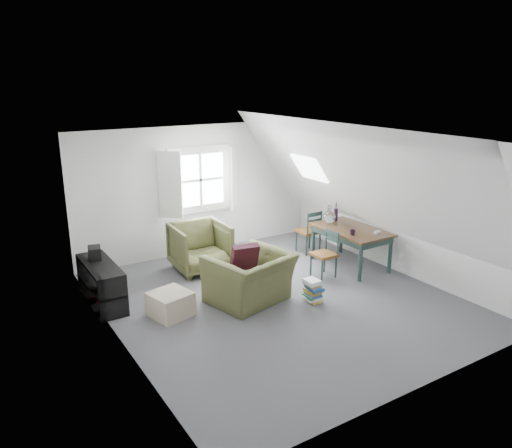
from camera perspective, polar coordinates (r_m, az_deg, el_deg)
floor at (r=7.95m, az=2.60°, el=-8.64°), size 5.50×5.50×0.00m
ceiling at (r=7.25m, az=2.86°, el=9.55°), size 5.50×5.50×0.00m
wall_back at (r=9.81m, az=-6.46°, el=3.92°), size 5.00×0.00×5.00m
wall_front at (r=5.60m, az=19.04°, el=-6.78°), size 5.00×0.00×5.00m
wall_left at (r=6.48m, az=-15.82°, el=-3.31°), size 0.00×5.50×5.50m
wall_right at (r=9.11m, az=15.78°, el=2.41°), size 0.00×5.50×5.50m
slope_left at (r=6.63m, az=-8.31°, el=2.36°), size 3.19×5.50×4.48m
slope_right at (r=8.33m, az=11.61°, el=5.11°), size 3.19×5.50×4.48m
dormer_window at (r=9.71m, az=-6.30°, el=4.99°), size 1.71×0.35×1.30m
skylight at (r=9.31m, az=6.09°, el=6.34°), size 0.35×0.75×0.47m
armchair_near at (r=7.90m, az=-0.71°, el=-8.79°), size 1.39×1.28×0.77m
armchair_far at (r=9.15m, az=-6.31°, el=-5.22°), size 0.98×1.00×0.87m
throw_pillow at (r=7.75m, az=-1.31°, el=-3.78°), size 0.45×0.31×0.44m
ottoman at (r=7.50m, az=-9.74°, el=-8.99°), size 0.65×0.65×0.36m
dining_table at (r=9.25m, az=10.81°, el=-1.08°), size 0.86×1.44×0.72m
demijohn at (r=9.40m, az=8.36°, el=0.84°), size 0.24×0.24×0.34m
vase_twigs at (r=9.64m, az=9.12°, el=1.14°), size 0.08×0.08×0.59m
cup at (r=8.85m, az=10.95°, el=-1.25°), size 0.11×0.11×0.09m
paper_box at (r=9.04m, az=13.70°, el=-0.91°), size 0.12×0.09×0.04m
dining_chair_far at (r=9.88m, az=6.13°, el=-0.78°), size 0.41×0.41×0.87m
dining_chair_near at (r=8.75m, az=7.92°, el=-3.34°), size 0.38×0.38×0.81m
media_shelf at (r=8.02m, az=-17.15°, el=-6.86°), size 0.43×1.28×0.65m
electronics_box at (r=8.13m, az=-17.97°, el=-3.22°), size 0.25×0.30×0.21m
magazine_stack at (r=7.87m, az=6.52°, el=-7.57°), size 0.27×0.32×0.36m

